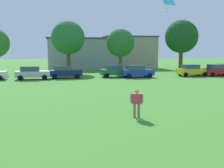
% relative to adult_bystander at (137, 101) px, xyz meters
% --- Properties ---
extents(ground_plane, '(160.00, 160.00, 0.00)m').
position_rel_adult_bystander_xyz_m(ground_plane, '(-1.77, 16.95, -0.98)').
color(ground_plane, '#42842D').
extents(adult_bystander, '(0.72, 0.51, 1.65)m').
position_rel_adult_bystander_xyz_m(adult_bystander, '(0.00, 0.00, 0.00)').
color(adult_bystander, '#8C7259').
rests_on(adult_bystander, ground).
extents(kite, '(1.05, 0.74, 1.05)m').
position_rel_adult_bystander_xyz_m(kite, '(2.65, 2.20, 5.89)').
color(kite, '#3FBFE5').
extents(parked_car_silver_1, '(4.30, 2.02, 1.68)m').
position_rel_adult_bystander_xyz_m(parked_car_silver_1, '(-7.49, 21.46, -0.12)').
color(parked_car_silver_1, silver).
rests_on(parked_car_silver_1, ground).
extents(parked_car_navy_2, '(4.30, 2.02, 1.68)m').
position_rel_adult_bystander_xyz_m(parked_car_navy_2, '(-3.32, 22.02, -0.12)').
color(parked_car_navy_2, '#141E4C').
rests_on(parked_car_navy_2, ground).
extents(parked_car_green_3, '(4.30, 2.02, 1.68)m').
position_rel_adult_bystander_xyz_m(parked_car_green_3, '(3.62, 22.36, -0.12)').
color(parked_car_green_3, '#196B38').
rests_on(parked_car_green_3, ground).
extents(parked_car_blue_4, '(4.30, 2.02, 1.68)m').
position_rel_adult_bystander_xyz_m(parked_car_blue_4, '(6.38, 21.04, -0.12)').
color(parked_car_blue_4, '#1E38AD').
rests_on(parked_car_blue_4, ground).
extents(parked_car_yellow_5, '(4.30, 2.02, 1.68)m').
position_rel_adult_bystander_xyz_m(parked_car_yellow_5, '(14.66, 21.30, -0.12)').
color(parked_car_yellow_5, yellow).
rests_on(parked_car_yellow_5, ground).
extents(parked_car_red_6, '(4.30, 2.02, 1.68)m').
position_rel_adult_bystander_xyz_m(parked_car_red_6, '(18.55, 20.83, -0.12)').
color(parked_car_red_6, red).
rests_on(parked_car_red_6, ground).
extents(tree_left, '(5.39, 5.39, 8.40)m').
position_rel_adult_bystander_xyz_m(tree_left, '(-2.48, 30.21, 4.69)').
color(tree_left, brown).
rests_on(tree_left, ground).
extents(tree_center_left, '(4.62, 4.62, 7.20)m').
position_rel_adult_bystander_xyz_m(tree_center_left, '(5.95, 29.17, 3.89)').
color(tree_center_left, brown).
rests_on(tree_center_left, ground).
extents(tree_center_right, '(5.69, 5.69, 8.87)m').
position_rel_adult_bystander_xyz_m(tree_center_right, '(16.92, 29.65, 5.01)').
color(tree_center_right, brown).
rests_on(tree_center_right, ground).
extents(house_left, '(13.87, 8.81, 6.05)m').
position_rel_adult_bystander_xyz_m(house_left, '(0.75, 40.43, 2.06)').
color(house_left, '#9999A3').
rests_on(house_left, ground).
extents(house_right, '(10.53, 6.85, 6.50)m').
position_rel_adult_bystander_xyz_m(house_right, '(10.56, 40.43, 2.28)').
color(house_right, tan).
rests_on(house_right, ground).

